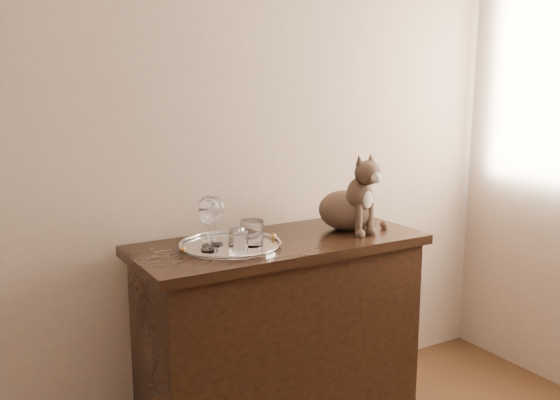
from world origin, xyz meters
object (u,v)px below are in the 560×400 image
(tumbler_c, at_px, (254,231))
(wine_glass_c, at_px, (209,223))
(tray, at_px, (231,246))
(tumbler_b, at_px, (238,240))
(wine_glass_d, at_px, (215,221))
(tumbler_a, at_px, (251,233))
(wine_glass_a, at_px, (208,225))
(wine_glass_b, at_px, (209,218))
(sideboard, at_px, (280,338))
(cat, at_px, (346,191))

(tumbler_c, bearing_deg, wine_glass_c, -173.80)
(tray, distance_m, tumbler_b, 0.10)
(wine_glass_d, relative_size, tumbler_a, 1.93)
(wine_glass_a, bearing_deg, tumbler_a, -27.36)
(tumbler_c, bearing_deg, tumbler_a, -127.83)
(wine_glass_d, bearing_deg, wine_glass_a, -173.54)
(wine_glass_a, bearing_deg, tumbler_c, -10.29)
(wine_glass_b, relative_size, wine_glass_c, 0.87)
(wine_glass_d, bearing_deg, tumbler_c, -13.33)
(sideboard, height_order, wine_glass_d, wine_glass_d)
(wine_glass_a, bearing_deg, wine_glass_b, 63.24)
(wine_glass_d, xyz_separation_m, tumbler_c, (0.15, -0.04, -0.05))
(wine_glass_d, bearing_deg, wine_glass_b, 81.72)
(wine_glass_c, distance_m, wine_glass_d, 0.08)
(sideboard, relative_size, wine_glass_c, 5.74)
(tumbler_b, bearing_deg, wine_glass_a, 119.62)
(wine_glass_b, height_order, wine_glass_c, wine_glass_c)
(wine_glass_b, distance_m, tumbler_a, 0.19)
(tray, xyz_separation_m, wine_glass_a, (-0.08, 0.03, 0.09))
(tumbler_b, bearing_deg, tumbler_a, 28.99)
(wine_glass_d, xyz_separation_m, cat, (0.60, -0.03, 0.07))
(tumbler_b, relative_size, tumbler_c, 0.96)
(wine_glass_c, distance_m, tumbler_b, 0.13)
(wine_glass_b, xyz_separation_m, cat, (0.59, -0.11, 0.07))
(tray, height_order, wine_glass_a, wine_glass_a)
(wine_glass_b, relative_size, tumbler_a, 1.83)
(tumbler_a, xyz_separation_m, tumbler_c, (0.03, 0.04, -0.01))
(tumbler_a, bearing_deg, wine_glass_c, 172.80)
(wine_glass_a, relative_size, wine_glass_b, 0.92)
(sideboard, distance_m, tumbler_b, 0.53)
(sideboard, distance_m, tray, 0.48)
(wine_glass_a, distance_m, tumbler_b, 0.14)
(tumbler_b, bearing_deg, cat, 9.26)
(wine_glass_a, relative_size, tumbler_c, 1.93)
(cat, bearing_deg, tumbler_a, -178.54)
(tray, bearing_deg, tumbler_b, -96.46)
(wine_glass_d, relative_size, tumbler_b, 2.31)
(tumbler_c, bearing_deg, cat, 0.65)
(wine_glass_b, distance_m, cat, 0.61)
(wine_glass_c, bearing_deg, tumbler_a, -7.20)
(tumbler_a, distance_m, tumbler_c, 0.06)
(wine_glass_c, xyz_separation_m, tumbler_a, (0.17, -0.02, -0.05))
(sideboard, bearing_deg, tumbler_b, -160.04)
(cat, bearing_deg, tumbler_b, -174.97)
(sideboard, distance_m, wine_glass_a, 0.60)
(wine_glass_a, xyz_separation_m, tumbler_b, (0.07, -0.12, -0.04))
(tray, relative_size, tumbler_c, 4.62)
(sideboard, distance_m, wine_glass_b, 0.59)
(tumbler_c, bearing_deg, wine_glass_b, 141.75)
(wine_glass_c, relative_size, tumbler_a, 2.11)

